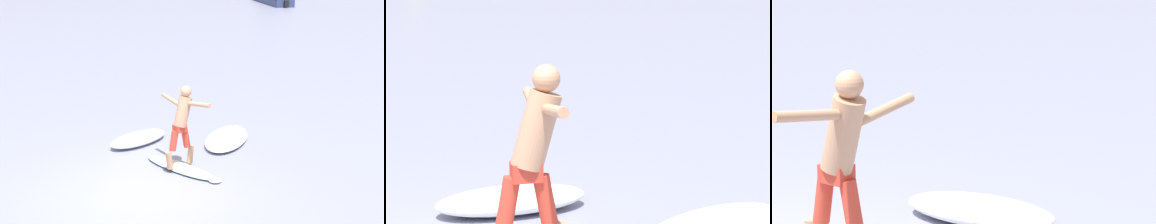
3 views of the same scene
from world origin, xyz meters
The scene contains 2 objects.
surfer centered at (0.94, 1.00, 1.15)m, with size 0.96×1.50×1.81m.
wave_foam_at_tail centered at (0.03, 2.74, 0.13)m, with size 1.77×1.61×0.26m.
Camera 2 is at (3.50, -6.03, 3.00)m, focal length 85.00 mm.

